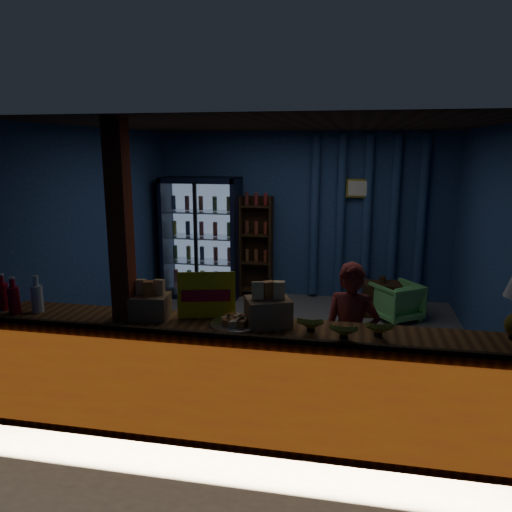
{
  "coord_description": "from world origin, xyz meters",
  "views": [
    {
      "loc": [
        0.81,
        -5.61,
        2.37
      ],
      "look_at": [
        -0.27,
        -0.2,
        1.15
      ],
      "focal_mm": 35.0,
      "sensor_mm": 36.0,
      "label": 1
    }
  ],
  "objects": [
    {
      "name": "room_walls",
      "position": [
        0.0,
        0.0,
        1.57
      ],
      "size": [
        4.6,
        4.6,
        4.6
      ],
      "color": "navy",
      "rests_on": "ground"
    },
    {
      "name": "ground",
      "position": [
        0.0,
        0.0,
        0.0
      ],
      "size": [
        4.6,
        4.6,
        0.0
      ],
      "primitive_type": "plane",
      "color": "#515154",
      "rests_on": "ground"
    },
    {
      "name": "support_post",
      "position": [
        -1.05,
        -1.9,
        1.3
      ],
      "size": [
        0.16,
        0.16,
        2.6
      ],
      "primitive_type": "cube",
      "color": "maroon",
      "rests_on": "ground"
    },
    {
      "name": "counter",
      "position": [
        0.0,
        -1.91,
        0.48
      ],
      "size": [
        4.4,
        0.57,
        0.99
      ],
      "color": "brown",
      "rests_on": "ground"
    },
    {
      "name": "side_table",
      "position": [
        1.24,
        1.45,
        0.24
      ],
      "size": [
        0.55,
        0.43,
        0.56
      ],
      "color": "#341E10",
      "rests_on": "ground"
    },
    {
      "name": "pastry_tray",
      "position": [
        -0.1,
        -1.88,
        0.97
      ],
      "size": [
        0.43,
        0.43,
        0.07
      ],
      "color": "silver",
      "rests_on": "counter"
    },
    {
      "name": "yellow_sign",
      "position": [
        -0.39,
        -1.74,
        1.15
      ],
      "size": [
        0.5,
        0.21,
        0.39
      ],
      "color": "yellow",
      "rests_on": "counter"
    },
    {
      "name": "green_chair",
      "position": [
        1.43,
        1.27,
        0.27
      ],
      "size": [
        0.8,
        0.8,
        0.53
      ],
      "primitive_type": "imported",
      "rotation": [
        0.0,
        0.0,
        3.77
      ],
      "color": "#61C364",
      "rests_on": "ground"
    },
    {
      "name": "shopkeeper",
      "position": [
        0.82,
        -1.38,
        0.7
      ],
      "size": [
        0.56,
        0.42,
        1.39
      ],
      "primitive_type": "imported",
      "rotation": [
        0.0,
        0.0,
        -0.18
      ],
      "color": "maroon",
      "rests_on": "ground"
    },
    {
      "name": "curtain_folds",
      "position": [
        1.0,
        2.14,
        1.3
      ],
      "size": [
        1.74,
        0.14,
        2.5
      ],
      "color": "navy",
      "rests_on": "room_walls"
    },
    {
      "name": "soda_bottles",
      "position": [
        -2.05,
        -1.92,
        1.08
      ],
      "size": [
        0.44,
        0.18,
        0.33
      ],
      "color": "#B80C1F",
      "rests_on": "counter"
    },
    {
      "name": "snack_box_left",
      "position": [
        0.16,
        -1.82,
        1.08
      ],
      "size": [
        0.43,
        0.4,
        0.37
      ],
      "color": "#9C714B",
      "rests_on": "counter"
    },
    {
      "name": "bottle_shelf",
      "position": [
        -0.7,
        2.06,
        0.79
      ],
      "size": [
        0.5,
        0.28,
        1.6
      ],
      "color": "#341E10",
      "rests_on": "ground"
    },
    {
      "name": "framed_picture",
      "position": [
        0.85,
        2.1,
        1.75
      ],
      "size": [
        0.36,
        0.04,
        0.28
      ],
      "color": "gold",
      "rests_on": "room_walls"
    },
    {
      "name": "banana_bunches",
      "position": [
        0.77,
        -1.98,
        1.03
      ],
      "size": [
        0.74,
        0.29,
        0.16
      ],
      "color": "gold",
      "rests_on": "counter"
    },
    {
      "name": "snack_box_centre",
      "position": [
        -0.85,
        -1.84,
        1.07
      ],
      "size": [
        0.33,
        0.29,
        0.33
      ],
      "color": "#9C714B",
      "rests_on": "counter"
    },
    {
      "name": "beverage_cooler",
      "position": [
        -1.55,
        1.92,
        0.93
      ],
      "size": [
        1.2,
        0.62,
        1.9
      ],
      "color": "black",
      "rests_on": "ground"
    }
  ]
}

